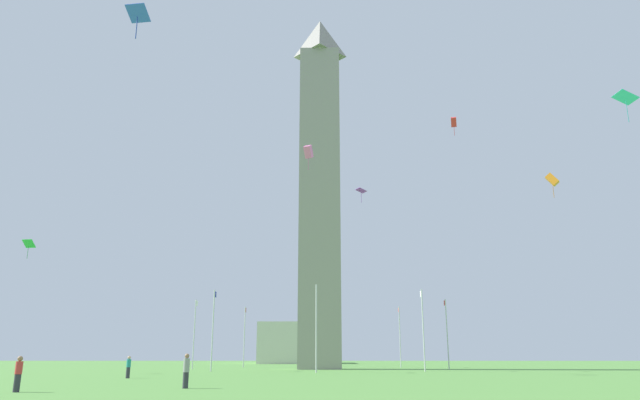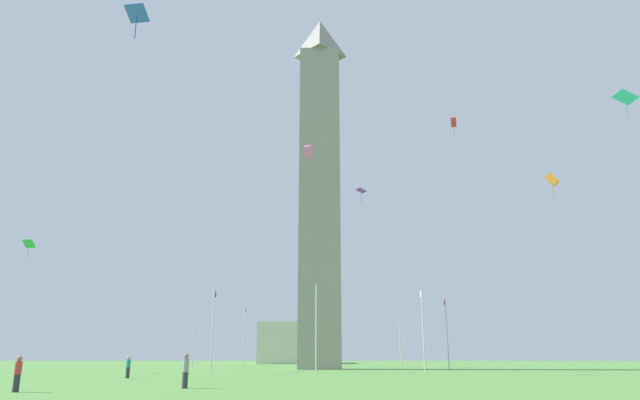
% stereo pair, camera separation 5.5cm
% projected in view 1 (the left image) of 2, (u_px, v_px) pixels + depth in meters
% --- Properties ---
extents(ground_plane, '(260.00, 260.00, 0.00)m').
position_uv_depth(ground_plane, '(320.00, 369.00, 72.79)').
color(ground_plane, '#548C3D').
extents(obelisk_monument, '(5.47, 5.47, 49.72)m').
position_uv_depth(obelisk_monument, '(320.00, 181.00, 79.28)').
color(obelisk_monument, gray).
rests_on(obelisk_monument, ground).
extents(flagpole_n, '(1.12, 0.14, 8.74)m').
position_uv_depth(flagpole_n, '(322.00, 335.00, 89.76)').
color(flagpole_n, silver).
rests_on(flagpole_n, ground).
extents(flagpole_ne, '(1.12, 0.14, 8.74)m').
position_uv_depth(flagpole_ne, '(244.00, 334.00, 85.43)').
color(flagpole_ne, silver).
rests_on(flagpole_ne, ground).
extents(flagpole_e, '(1.12, 0.14, 8.74)m').
position_uv_depth(flagpole_e, '(194.00, 331.00, 74.46)').
color(flagpole_e, silver).
rests_on(flagpole_e, ground).
extents(flagpole_se, '(1.12, 0.14, 8.74)m').
position_uv_depth(flagpole_se, '(213.00, 326.00, 63.27)').
color(flagpole_se, silver).
rests_on(flagpole_se, ground).
extents(flagpole_s, '(1.12, 0.14, 8.74)m').
position_uv_depth(flagpole_s, '(316.00, 324.00, 58.42)').
color(flagpole_s, silver).
rests_on(flagpole_s, ground).
extents(flagpole_sw, '(1.12, 0.14, 8.74)m').
position_uv_depth(flagpole_sw, '(423.00, 326.00, 62.75)').
color(flagpole_sw, silver).
rests_on(flagpole_sw, ground).
extents(flagpole_w, '(1.12, 0.14, 8.74)m').
position_uv_depth(flagpole_w, '(447.00, 330.00, 73.72)').
color(flagpole_w, silver).
rests_on(flagpole_w, ground).
extents(flagpole_nw, '(1.12, 0.14, 8.74)m').
position_uv_depth(flagpole_nw, '(400.00, 334.00, 84.91)').
color(flagpole_nw, silver).
rests_on(flagpole_nw, ground).
extents(person_red_shirt, '(0.32, 0.32, 1.62)m').
position_uv_depth(person_red_shirt, '(18.00, 374.00, 26.76)').
color(person_red_shirt, '#2D2D38').
rests_on(person_red_shirt, ground).
extents(person_gray_shirt, '(0.32, 0.32, 1.74)m').
position_uv_depth(person_gray_shirt, '(186.00, 371.00, 29.90)').
color(person_gray_shirt, '#2D2D38').
rests_on(person_gray_shirt, ground).
extents(person_teal_shirt, '(0.32, 0.32, 1.62)m').
position_uv_depth(person_teal_shirt, '(128.00, 367.00, 43.38)').
color(person_teal_shirt, '#2D2D38').
rests_on(person_teal_shirt, ground).
extents(kite_cyan_diamond, '(1.63, 1.51, 2.41)m').
position_uv_depth(kite_cyan_diamond, '(625.00, 98.00, 44.52)').
color(kite_cyan_diamond, '#33C6D1').
extents(kite_blue_diamond, '(0.84, 0.91, 1.37)m').
position_uv_depth(kite_blue_diamond, '(138.00, 14.00, 23.37)').
color(kite_blue_diamond, blue).
extents(kite_purple_diamond, '(1.46, 1.44, 1.71)m').
position_uv_depth(kite_purple_diamond, '(361.00, 191.00, 68.84)').
color(kite_purple_diamond, purple).
extents(kite_pink_box, '(1.38, 1.04, 2.63)m').
position_uv_depth(kite_pink_box, '(308.00, 152.00, 58.52)').
color(kite_pink_box, pink).
extents(kite_red_box, '(1.16, 0.80, 2.25)m').
position_uv_depth(kite_red_box, '(454.00, 122.00, 65.59)').
color(kite_red_box, red).
extents(kite_green_diamond, '(1.01, 1.21, 1.92)m').
position_uv_depth(kite_green_diamond, '(29.00, 244.00, 58.65)').
color(kite_green_diamond, green).
extents(kite_orange_box, '(0.99, 1.25, 2.21)m').
position_uv_depth(kite_orange_box, '(552.00, 180.00, 49.66)').
color(kite_orange_box, orange).
extents(distant_building, '(27.32, 11.56, 8.64)m').
position_uv_depth(distant_building, '(289.00, 344.00, 133.35)').
color(distant_building, beige).
rests_on(distant_building, ground).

